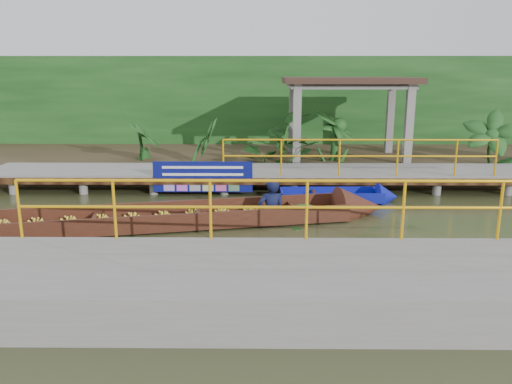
{
  "coord_description": "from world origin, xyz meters",
  "views": [
    {
      "loc": [
        0.03,
        -11.02,
        3.39
      ],
      "look_at": [
        -0.08,
        0.5,
        0.6
      ],
      "focal_mm": 35.0,
      "sensor_mm": 36.0,
      "label": 1
    }
  ],
  "objects": [
    {
      "name": "tropical_plants",
      "position": [
        2.25,
        5.3,
        1.3
      ],
      "size": [
        14.37,
        1.37,
        1.71
      ],
      "color": "#133C13",
      "rests_on": "ground"
    },
    {
      "name": "vendor_boat",
      "position": [
        -2.23,
        -0.31,
        0.23
      ],
      "size": [
        11.27,
        3.42,
        2.27
      ],
      "rotation": [
        0.0,
        0.0,
        0.21
      ],
      "color": "#34130E",
      "rests_on": "ground"
    },
    {
      "name": "near_dock",
      "position": [
        1.0,
        -4.2,
        0.3
      ],
      "size": [
        18.0,
        2.4,
        1.73
      ],
      "color": "slate",
      "rests_on": "ground"
    },
    {
      "name": "land_strip",
      "position": [
        0.0,
        7.5,
        0.23
      ],
      "size": [
        30.0,
        8.0,
        0.45
      ],
      "primitive_type": "cube",
      "color": "#362D1B",
      "rests_on": "ground"
    },
    {
      "name": "blue_banner",
      "position": [
        -1.57,
        2.48,
        0.56
      ],
      "size": [
        2.76,
        0.04,
        0.86
      ],
      "color": "navy",
      "rests_on": "ground"
    },
    {
      "name": "pavilion",
      "position": [
        3.0,
        6.3,
        2.82
      ],
      "size": [
        4.4,
        3.0,
        3.0
      ],
      "color": "slate",
      "rests_on": "ground"
    },
    {
      "name": "foliage_backdrop",
      "position": [
        0.0,
        10.0,
        2.0
      ],
      "size": [
        30.0,
        0.8,
        4.0
      ],
      "primitive_type": "cube",
      "color": "#133C13",
      "rests_on": "ground"
    },
    {
      "name": "moored_blue_boat",
      "position": [
        2.67,
        1.88,
        0.13
      ],
      "size": [
        3.14,
        0.91,
        0.74
      ],
      "rotation": [
        0.0,
        0.0,
        0.02
      ],
      "color": "#0D1491",
      "rests_on": "ground"
    },
    {
      "name": "ground",
      "position": [
        0.0,
        0.0,
        0.0
      ],
      "size": [
        80.0,
        80.0,
        0.0
      ],
      "primitive_type": "plane",
      "color": "#32341A",
      "rests_on": "ground"
    },
    {
      "name": "far_dock",
      "position": [
        0.02,
        3.43,
        0.48
      ],
      "size": [
        16.0,
        2.06,
        1.66
      ],
      "color": "slate",
      "rests_on": "ground"
    }
  ]
}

